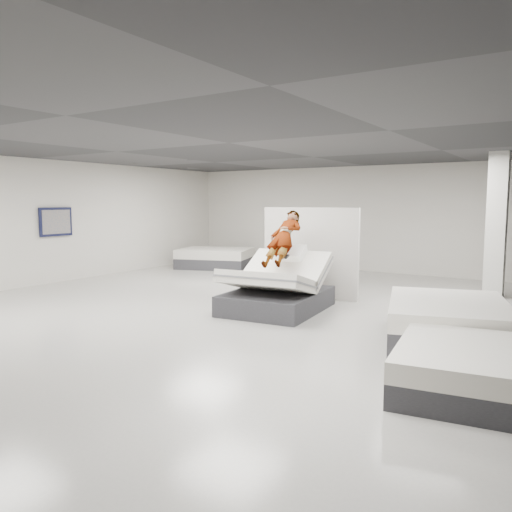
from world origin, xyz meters
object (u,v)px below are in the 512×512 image
at_px(wall_poster, 56,222).
at_px(remote, 287,257).
at_px(flat_bed_left_far, 216,258).
at_px(hero_bed, 277,290).
at_px(flat_bed_right_near, 463,369).
at_px(column, 497,226).
at_px(flat_bed_right_far, 448,321).
at_px(divider_panel, 310,253).
at_px(person, 284,246).

bearing_deg(wall_poster, remote, 1.51).
bearing_deg(flat_bed_left_far, hero_bed, -42.12).
distance_m(flat_bed_right_near, column, 6.44).
relative_size(hero_bed, flat_bed_right_far, 0.89).
xyz_separation_m(divider_panel, column, (3.43, 2.25, 0.60)).
relative_size(hero_bed, flat_bed_right_near, 1.15).
distance_m(remote, divider_panel, 1.60).
bearing_deg(person, hero_bed, -90.00).
relative_size(flat_bed_left_far, column, 0.82).
bearing_deg(column, flat_bed_right_near, -85.36).
bearing_deg(flat_bed_right_near, person, 144.55).
bearing_deg(flat_bed_right_far, column, 88.93).
height_order(flat_bed_right_near, flat_bed_left_far, flat_bed_left_far).
distance_m(divider_panel, flat_bed_left_far, 5.69).
height_order(hero_bed, wall_poster, wall_poster).
bearing_deg(flat_bed_right_near, remote, 146.09).
bearing_deg(remote, person, 122.15).
bearing_deg(person, wall_poster, 178.55).
relative_size(remote, divider_panel, 0.06).
distance_m(flat_bed_left_far, column, 8.41).
bearing_deg(flat_bed_left_far, person, -40.29).
relative_size(person, divider_panel, 0.72).
height_order(person, flat_bed_right_near, person).
distance_m(remote, flat_bed_right_far, 3.19).
height_order(hero_bed, flat_bed_left_far, hero_bed).
height_order(person, remote, person).
bearing_deg(person, flat_bed_left_far, 133.84).
height_order(remote, flat_bed_right_far, remote).
xyz_separation_m(person, flat_bed_right_near, (3.91, -2.78, -0.99)).
bearing_deg(flat_bed_right_far, hero_bed, 171.85).
xyz_separation_m(hero_bed, person, (-0.03, 0.30, 0.84)).
height_order(hero_bed, flat_bed_right_far, hero_bed).
height_order(remote, wall_poster, wall_poster).
distance_m(divider_panel, column, 4.15).
bearing_deg(flat_bed_right_near, hero_bed, 147.41).
height_order(hero_bed, column, column).
xyz_separation_m(flat_bed_right_near, column, (-0.51, 6.28, 1.34)).
relative_size(flat_bed_right_near, flat_bed_left_far, 0.78).
relative_size(hero_bed, remote, 16.77).
bearing_deg(hero_bed, flat_bed_right_far, -8.15).
xyz_separation_m(flat_bed_left_far, wall_poster, (-1.65, -4.65, 1.30)).
height_order(flat_bed_right_far, flat_bed_right_near, flat_bed_right_far).
xyz_separation_m(hero_bed, flat_bed_left_far, (-4.91, 4.44, -0.11)).
distance_m(flat_bed_right_near, flat_bed_left_far, 11.19).
xyz_separation_m(remote, wall_poster, (-6.79, -0.18, 0.52)).
height_order(person, flat_bed_right_far, person).
bearing_deg(divider_panel, flat_bed_right_far, -36.34).
relative_size(divider_panel, wall_poster, 2.31).
height_order(person, column, column).
bearing_deg(remote, divider_panel, 94.67).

